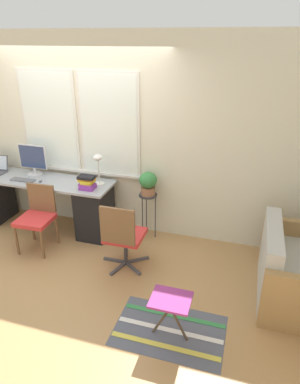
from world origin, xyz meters
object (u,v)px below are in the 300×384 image
object	(u,v)px
desk_lamp	(98,162)
book_stack	(87,182)
mouse	(40,181)
desk_chair_wooden	(37,216)
monitor	(33,160)
plant_stand	(148,200)
folding_stool	(171,303)
potted_plant	(148,183)
couch_loveseat	(291,273)
office_chair_swivel	(123,235)
keyboard	(23,180)

from	to	relation	value
desk_lamp	book_stack	size ratio (longest dim) A/B	1.83
mouse	desk_chair_wooden	world-z (taller)	desk_chair_wooden
monitor	desk_lamp	size ratio (longest dim) A/B	1.06
plant_stand	folding_stool	size ratio (longest dim) A/B	1.43
plant_stand	potted_plant	xyz separation A→B (m)	(-0.00, 0.00, 0.26)
book_stack	couch_loveseat	bearing A→B (deg)	-9.50
mouse	desk_lamp	bearing A→B (deg)	12.58
desk_lamp	desk_chair_wooden	distance (m)	1.06
mouse	plant_stand	bearing A→B (deg)	10.19
desk_chair_wooden	office_chair_swivel	distance (m)	1.25
couch_loveseat	plant_stand	bearing A→B (deg)	68.64
plant_stand	potted_plant	world-z (taller)	potted_plant
keyboard	mouse	bearing A→B (deg)	5.40
book_stack	keyboard	bearing A→B (deg)	-179.59
potted_plant	office_chair_swivel	bearing A→B (deg)	-95.32
potted_plant	desk_lamp	bearing A→B (deg)	-172.76
monitor	potted_plant	world-z (taller)	monitor
couch_loveseat	potted_plant	xyz separation A→B (m)	(-1.83, 0.72, 0.54)
couch_loveseat	potted_plant	world-z (taller)	potted_plant
keyboard	office_chair_swivel	world-z (taller)	office_chair_swivel
desk_chair_wooden	folding_stool	xyz separation A→B (m)	(2.05, -0.99, -0.07)
monitor	desk_lamp	xyz separation A→B (m)	(1.05, -0.04, 0.09)
keyboard	couch_loveseat	distance (m)	3.64
couch_loveseat	folding_stool	bearing A→B (deg)	130.41
mouse	couch_loveseat	world-z (taller)	couch_loveseat
mouse	book_stack	bearing A→B (deg)	-1.40
mouse	office_chair_swivel	world-z (taller)	office_chair_swivel
monitor	desk_lamp	distance (m)	1.05
desk_lamp	mouse	bearing A→B (deg)	-167.42
keyboard	mouse	size ratio (longest dim) A/B	5.50
monitor	folding_stool	size ratio (longest dim) A/B	0.97
desk_lamp	book_stack	distance (m)	0.31
couch_loveseat	plant_stand	world-z (taller)	couch_loveseat
monitor	keyboard	bearing A→B (deg)	-96.74
mouse	office_chair_swivel	distance (m)	1.54
office_chair_swivel	desk_lamp	bearing A→B (deg)	-49.63
desk_lamp	couch_loveseat	world-z (taller)	desk_lamp
mouse	plant_stand	distance (m)	1.52
mouse	keyboard	bearing A→B (deg)	-174.60
monitor	plant_stand	world-z (taller)	monitor
plant_stand	mouse	bearing A→B (deg)	-169.81
desk_lamp	plant_stand	xyz separation A→B (m)	(0.67, 0.09, -0.51)
potted_plant	book_stack	bearing A→B (deg)	-159.28
desk_lamp	office_chair_swivel	world-z (taller)	desk_lamp
plant_stand	folding_stool	xyz separation A→B (m)	(0.73, -1.66, -0.17)
mouse	office_chair_swivel	xyz separation A→B (m)	(1.41, -0.51, -0.32)
mouse	book_stack	size ratio (longest dim) A/B	0.28
keyboard	couch_loveseat	world-z (taller)	couch_loveseat
desk_chair_wooden	couch_loveseat	distance (m)	3.16
desk_chair_wooden	folding_stool	size ratio (longest dim) A/B	1.85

